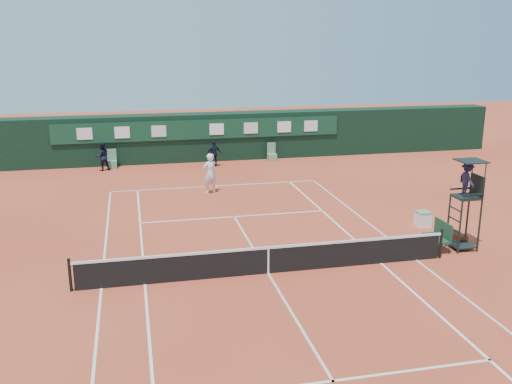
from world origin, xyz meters
TOP-DOWN VIEW (x-y plane):
  - ground at (0.00, 0.00)m, footprint 90.00×90.00m
  - court_lines at (0.00, 0.00)m, footprint 11.05×23.85m
  - tennis_net at (0.00, 0.00)m, footprint 12.90×0.10m
  - back_wall at (0.00, 18.74)m, footprint 40.00×1.65m
  - linesman_chair_left at (-5.50, 17.48)m, footprint 0.55×0.50m
  - linesman_chair_right at (4.50, 17.48)m, footprint 0.55×0.50m
  - umpire_chair at (7.68, 0.68)m, footprint 0.96×0.95m
  - player_bench at (6.81, 0.81)m, footprint 0.56×1.20m
  - tennis_bag at (7.98, 1.45)m, footprint 0.39×0.87m
  - cooler at (7.57, 3.42)m, footprint 0.57×0.57m
  - tennis_ball at (-0.64, 8.14)m, footprint 0.07×0.07m
  - player at (-0.48, 10.60)m, footprint 0.88×0.74m
  - ball_kid_left at (-6.02, 16.99)m, footprint 0.96×0.84m
  - ball_kid_right at (0.63, 16.62)m, footprint 1.02×0.69m

SIDE VIEW (x-z plane):
  - ground at x=0.00m, z-range 0.00..0.00m
  - court_lines at x=0.00m, z-range 0.00..0.01m
  - tennis_ball at x=-0.64m, z-range 0.00..0.07m
  - tennis_bag at x=7.98m, z-range 0.00..0.33m
  - linesman_chair_left at x=-5.50m, z-range -0.26..0.89m
  - linesman_chair_right at x=4.50m, z-range -0.26..0.89m
  - cooler at x=7.57m, z-range 0.00..0.65m
  - tennis_net at x=0.00m, z-range -0.04..1.06m
  - player_bench at x=6.81m, z-range 0.05..1.15m
  - ball_kid_right at x=0.63m, z-range 0.00..1.61m
  - ball_kid_left at x=-6.02m, z-range 0.00..1.69m
  - player at x=-0.48m, z-range 0.00..2.06m
  - back_wall at x=0.00m, z-range 0.01..3.01m
  - umpire_chair at x=7.68m, z-range 0.75..4.17m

